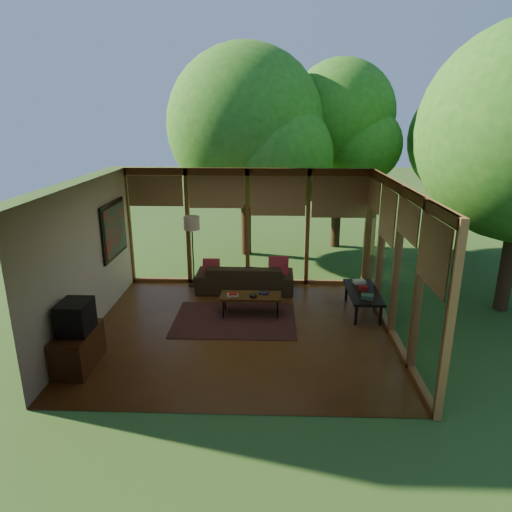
{
  "coord_description": "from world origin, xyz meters",
  "views": [
    {
      "loc": [
        0.56,
        -7.67,
        3.82
      ],
      "look_at": [
        0.26,
        0.7,
        1.23
      ],
      "focal_mm": 32.0,
      "sensor_mm": 36.0,
      "label": 1
    }
  ],
  "objects_px": {
    "floor_lamp": "(192,227)",
    "coffee_table": "(251,297)",
    "sofa": "(245,277)",
    "media_cabinet": "(78,349)",
    "television": "(76,317)",
    "side_console": "(363,293)"
  },
  "relations": [
    {
      "from": "floor_lamp",
      "to": "coffee_table",
      "type": "bearing_deg",
      "value": -48.75
    },
    {
      "from": "coffee_table",
      "to": "floor_lamp",
      "type": "bearing_deg",
      "value": 131.25
    },
    {
      "from": "television",
      "to": "media_cabinet",
      "type": "bearing_deg",
      "value": 180.0
    },
    {
      "from": "television",
      "to": "side_console",
      "type": "height_order",
      "value": "television"
    },
    {
      "from": "television",
      "to": "floor_lamp",
      "type": "distance_m",
      "value": 3.86
    },
    {
      "from": "media_cabinet",
      "to": "television",
      "type": "relative_size",
      "value": 1.82
    },
    {
      "from": "media_cabinet",
      "to": "floor_lamp",
      "type": "bearing_deg",
      "value": 71.35
    },
    {
      "from": "floor_lamp",
      "to": "television",
      "type": "bearing_deg",
      "value": -108.36
    },
    {
      "from": "media_cabinet",
      "to": "television",
      "type": "xyz_separation_m",
      "value": [
        0.02,
        0.0,
        0.55
      ]
    },
    {
      "from": "floor_lamp",
      "to": "side_console",
      "type": "distance_m",
      "value": 4.02
    },
    {
      "from": "sofa",
      "to": "side_console",
      "type": "bearing_deg",
      "value": 156.34
    },
    {
      "from": "sofa",
      "to": "television",
      "type": "distance_m",
      "value": 4.17
    },
    {
      "from": "media_cabinet",
      "to": "side_console",
      "type": "distance_m",
      "value": 5.37
    },
    {
      "from": "sofa",
      "to": "floor_lamp",
      "type": "relative_size",
      "value": 1.31
    },
    {
      "from": "coffee_table",
      "to": "side_console",
      "type": "xyz_separation_m",
      "value": [
        2.24,
        0.22,
        0.02
      ]
    },
    {
      "from": "sofa",
      "to": "media_cabinet",
      "type": "height_order",
      "value": "sofa"
    },
    {
      "from": "floor_lamp",
      "to": "media_cabinet",
      "type": "bearing_deg",
      "value": -108.65
    },
    {
      "from": "floor_lamp",
      "to": "coffee_table",
      "type": "height_order",
      "value": "floor_lamp"
    },
    {
      "from": "television",
      "to": "coffee_table",
      "type": "xyz_separation_m",
      "value": [
        2.61,
        2.03,
        -0.46
      ]
    },
    {
      "from": "television",
      "to": "sofa",
      "type": "bearing_deg",
      "value": 54.26
    },
    {
      "from": "sofa",
      "to": "coffee_table",
      "type": "relative_size",
      "value": 1.8
    },
    {
      "from": "sofa",
      "to": "television",
      "type": "xyz_separation_m",
      "value": [
        -2.41,
        -3.35,
        0.53
      ]
    }
  ]
}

